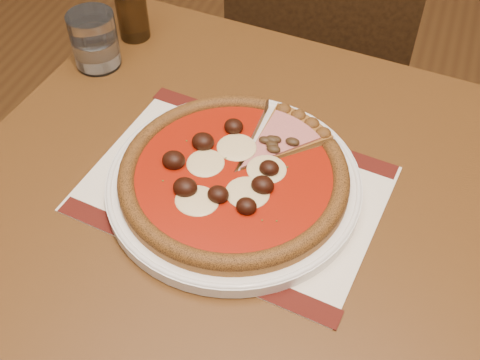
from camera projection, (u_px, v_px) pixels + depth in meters
name	position (u px, v px, depth m)	size (l,w,h in m)	color
table	(236.00, 248.00, 0.89)	(0.87, 0.87, 0.75)	brown
chair_far	(314.00, 84.00, 1.44)	(0.43, 0.43, 0.81)	black
placemat	(234.00, 189.00, 0.84)	(0.40, 0.28, 0.00)	white
plate	(234.00, 184.00, 0.83)	(0.35, 0.35, 0.02)	white
pizza	(234.00, 174.00, 0.81)	(0.31, 0.31, 0.04)	brown
ham_slice	(291.00, 144.00, 0.86)	(0.11, 0.15, 0.02)	brown
water_glass	(94.00, 40.00, 0.99)	(0.08, 0.08, 0.09)	white
bottle	(130.00, 1.00, 1.03)	(0.05, 0.05, 0.18)	#37220D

